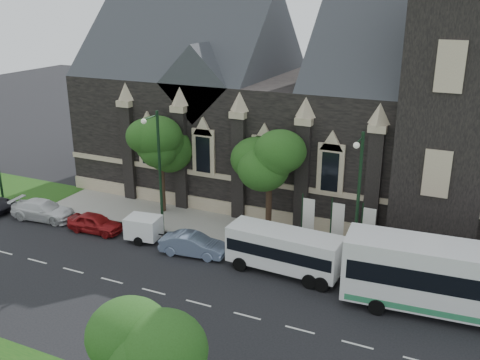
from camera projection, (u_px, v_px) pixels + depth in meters
The scene contains 17 objects.
ground at pixel (154, 292), 31.30m from camera, with size 160.00×160.00×0.00m, color black.
sidewalk at pixel (225, 229), 39.42m from camera, with size 80.00×5.00×0.15m, color gray.
museum at pixel (333, 104), 42.69m from camera, with size 40.00×17.70×29.90m.
tree_park_east at pixel (147, 341), 19.34m from camera, with size 3.40×3.40×6.28m.
tree_walk_right at pixel (274, 155), 37.30m from camera, with size 4.08×4.08×7.80m.
tree_walk_left at pixel (164, 142), 40.89m from camera, with size 3.91×3.91×7.64m.
street_lamp_near at pixel (358, 196), 31.74m from camera, with size 0.36×1.88×9.00m.
street_lamp_mid at pixel (158, 166), 37.28m from camera, with size 0.36×1.88×9.00m.
banner_flag_left at pixel (306, 217), 35.74m from camera, with size 0.90×0.10×4.00m.
banner_flag_center at pixel (335, 222), 34.95m from camera, with size 0.90×0.10×4.00m.
banner_flag_right at pixel (366, 227), 34.16m from camera, with size 0.90×0.10×4.00m.
tour_coach at pixel (476, 283), 28.04m from camera, with size 13.81×3.93×3.98m.
shuttle_bus at pixel (284, 249), 33.00m from camera, with size 7.21×2.80×2.74m.
box_trailer at pixel (144, 227), 37.47m from camera, with size 3.41×2.01×1.77m.
sedan at pixel (193, 245), 35.51m from camera, with size 1.56×4.46×1.47m, color #7B8EB1.
car_far_red at pixel (95, 223), 38.95m from camera, with size 1.66×4.14×1.41m, color maroon.
car_far_white at pixel (43, 210), 41.15m from camera, with size 2.09×5.14×1.49m, color silver.
Camera 1 is at (16.09, -22.76, 16.47)m, focal length 40.08 mm.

